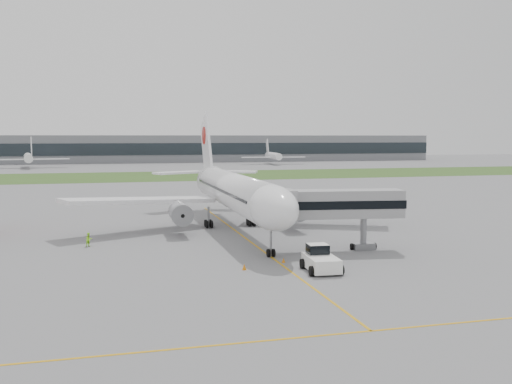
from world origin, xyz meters
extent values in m
plane|color=slate|center=(0.00, 0.00, 0.00)|extent=(600.00, 600.00, 0.00)
cube|color=#37521E|center=(0.00, 120.00, 0.01)|extent=(600.00, 50.00, 0.02)
cube|color=gray|center=(0.00, 230.00, 7.00)|extent=(320.00, 22.00, 14.00)
cube|color=#1D242A|center=(0.00, 219.00, 7.00)|extent=(320.00, 0.60, 6.00)
cylinder|color=white|center=(0.00, 4.00, 5.60)|extent=(5.00, 38.00, 5.00)
ellipsoid|color=white|center=(0.00, -15.50, 5.60)|extent=(5.00, 11.00, 5.00)
cube|color=black|center=(0.00, -16.50, 6.50)|extent=(3.20, 1.54, 1.14)
cone|color=white|center=(0.00, 26.00, 6.40)|extent=(5.00, 10.53, 6.16)
cube|color=white|center=(-13.00, 6.00, 4.40)|extent=(22.13, 13.52, 1.70)
cube|color=white|center=(13.00, 6.00, 4.40)|extent=(22.13, 13.52, 1.70)
cylinder|color=#929297|center=(-8.00, 1.50, 3.00)|extent=(2.70, 5.20, 2.70)
cylinder|color=#929297|center=(8.00, 1.50, 3.00)|extent=(2.70, 5.20, 2.70)
cube|color=white|center=(0.00, 27.50, 11.50)|extent=(0.45, 10.90, 12.76)
cylinder|color=#A80E09|center=(0.00, 28.50, 13.50)|extent=(0.60, 3.20, 3.20)
cube|color=white|center=(-5.00, 28.50, 6.80)|extent=(9.54, 6.34, 0.35)
cube|color=white|center=(5.00, 28.50, 6.80)|extent=(9.54, 6.34, 0.35)
cylinder|color=gray|center=(0.00, -15.00, 1.55)|extent=(0.24, 0.24, 3.10)
cylinder|color=black|center=(-3.20, 7.00, 0.55)|extent=(1.40, 1.10, 1.10)
cylinder|color=black|center=(3.20, 7.00, 0.55)|extent=(1.40, 1.10, 1.10)
cube|color=white|center=(2.94, -22.86, 0.87)|extent=(3.04, 5.08, 1.31)
cube|color=white|center=(3.02, -21.55, 1.97)|extent=(2.08, 1.87, 1.09)
cube|color=black|center=(3.02, -21.55, 2.02)|extent=(2.13, 1.93, 0.93)
cylinder|color=black|center=(1.57, -21.13, 0.49)|extent=(0.44, 1.01, 0.98)
cylinder|color=black|center=(4.51, -21.32, 0.49)|extent=(0.44, 1.01, 0.98)
cylinder|color=black|center=(1.36, -24.40, 0.49)|extent=(0.44, 1.01, 0.98)
cylinder|color=black|center=(4.30, -24.59, 0.49)|extent=(0.44, 1.01, 0.98)
cube|color=#969799|center=(8.51, -13.74, 5.53)|extent=(15.19, 5.18, 3.19)
cube|color=black|center=(8.51, -13.74, 5.53)|extent=(15.42, 5.32, 0.96)
cube|color=#969799|center=(1.51, -13.85, 5.53)|extent=(2.77, 3.62, 3.62)
cylinder|color=gray|center=(11.75, -13.64, 2.02)|extent=(0.74, 0.74, 4.04)
cube|color=gray|center=(11.75, -13.64, 0.37)|extent=(2.73, 1.82, 0.74)
cylinder|color=black|center=(10.38, -13.45, 0.37)|extent=(0.42, 0.78, 0.74)
cylinder|color=black|center=(13.12, -13.83, 0.37)|extent=(0.42, 0.78, 0.74)
cone|color=orange|center=(-4.29, -20.31, 0.31)|extent=(0.45, 0.45, 0.62)
cone|color=orange|center=(0.50, -18.12, 0.26)|extent=(0.38, 0.38, 0.52)
imported|color=#B2C921|center=(3.27, -18.90, 0.88)|extent=(0.75, 0.64, 1.75)
imported|color=#A8FF2A|center=(-19.72, -3.82, 0.86)|extent=(1.06, 1.03, 1.72)
camera|label=1|loc=(-17.13, -74.74, 13.27)|focal=40.00mm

